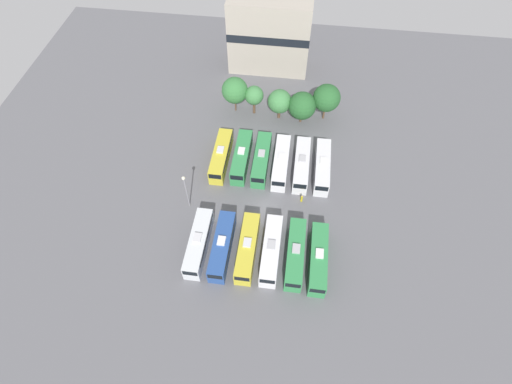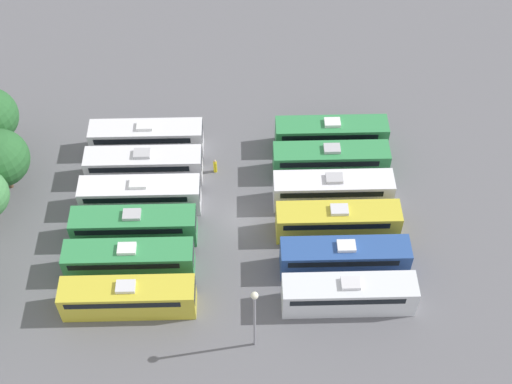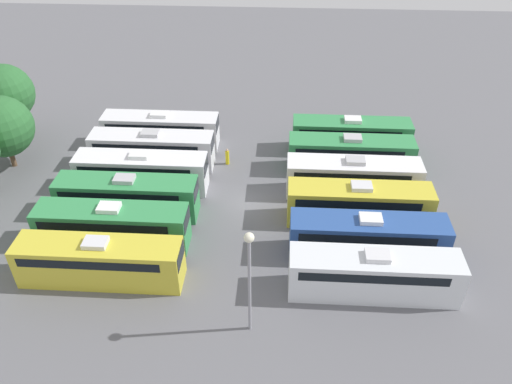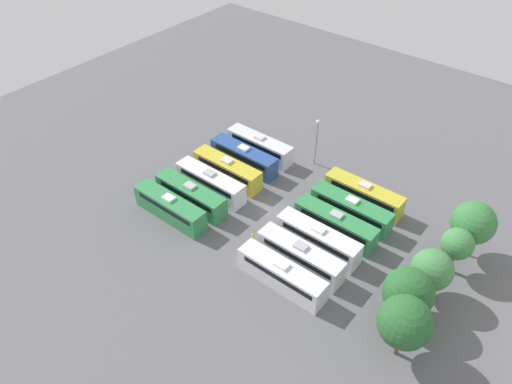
# 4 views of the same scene
# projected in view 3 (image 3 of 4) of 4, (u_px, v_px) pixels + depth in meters

# --- Properties ---
(ground_plane) EXTENTS (118.42, 118.42, 0.00)m
(ground_plane) POSITION_uv_depth(u_px,v_px,m) (246.00, 203.00, 42.47)
(ground_plane) COLOR slate
(bus_0) EXTENTS (2.64, 11.38, 3.56)m
(bus_0) POSITION_uv_depth(u_px,v_px,m) (374.00, 274.00, 33.22)
(bus_0) COLOR silver
(bus_0) RESTS_ON ground_plane
(bus_1) EXTENTS (2.64, 11.38, 3.56)m
(bus_1) POSITION_uv_depth(u_px,v_px,m) (367.00, 236.00, 36.30)
(bus_1) COLOR #284C93
(bus_1) RESTS_ON ground_plane
(bus_2) EXTENTS (2.64, 11.38, 3.56)m
(bus_2) POSITION_uv_depth(u_px,v_px,m) (359.00, 203.00, 39.57)
(bus_2) COLOR gold
(bus_2) RESTS_ON ground_plane
(bus_3) EXTENTS (2.64, 11.38, 3.56)m
(bus_3) POSITION_uv_depth(u_px,v_px,m) (353.00, 177.00, 42.62)
(bus_3) COLOR white
(bus_3) RESTS_ON ground_plane
(bus_4) EXTENTS (2.64, 11.38, 3.56)m
(bus_4) POSITION_uv_depth(u_px,v_px,m) (350.00, 154.00, 45.70)
(bus_4) COLOR #338C4C
(bus_4) RESTS_ON ground_plane
(bus_5) EXTENTS (2.64, 11.38, 3.56)m
(bus_5) POSITION_uv_depth(u_px,v_px,m) (351.00, 135.00, 48.58)
(bus_5) COLOR #338C4C
(bus_5) RESTS_ON ground_plane
(bus_6) EXTENTS (2.64, 11.38, 3.56)m
(bus_6) POSITION_uv_depth(u_px,v_px,m) (99.00, 260.00, 34.24)
(bus_6) COLOR gold
(bus_6) RESTS_ON ground_plane
(bus_7) EXTENTS (2.64, 11.38, 3.56)m
(bus_7) POSITION_uv_depth(u_px,v_px,m) (112.00, 225.00, 37.37)
(bus_7) COLOR #338C4C
(bus_7) RESTS_ON ground_plane
(bus_8) EXTENTS (2.64, 11.38, 3.56)m
(bus_8) POSITION_uv_depth(u_px,v_px,m) (127.00, 196.00, 40.39)
(bus_8) COLOR #338C4C
(bus_8) RESTS_ON ground_plane
(bus_9) EXTENTS (2.64, 11.38, 3.56)m
(bus_9) POSITION_uv_depth(u_px,v_px,m) (141.00, 171.00, 43.35)
(bus_9) COLOR white
(bus_9) RESTS_ON ground_plane
(bus_10) EXTENTS (2.64, 11.38, 3.56)m
(bus_10) POSITION_uv_depth(u_px,v_px,m) (152.00, 149.00, 46.42)
(bus_10) COLOR silver
(bus_10) RESTS_ON ground_plane
(bus_11) EXTENTS (2.64, 11.38, 3.56)m
(bus_11) POSITION_uv_depth(u_px,v_px,m) (161.00, 129.00, 49.48)
(bus_11) COLOR silver
(bus_11) RESTS_ON ground_plane
(worker_person) EXTENTS (0.36, 0.36, 1.65)m
(worker_person) POSITION_uv_depth(u_px,v_px,m) (227.00, 157.00, 47.10)
(worker_person) COLOR gold
(worker_person) RESTS_ON ground_plane
(light_pole) EXTENTS (0.60, 0.60, 7.91)m
(light_pole) POSITION_uv_depth(u_px,v_px,m) (249.00, 267.00, 28.60)
(light_pole) COLOR gray
(light_pole) RESTS_ON ground_plane
(tree_3) EXTENTS (5.56, 5.56, 6.95)m
(tree_3) POSITION_uv_depth(u_px,v_px,m) (2.00, 127.00, 44.88)
(tree_3) COLOR brown
(tree_3) RESTS_ON ground_plane
(tree_4) EXTENTS (5.50, 5.50, 8.06)m
(tree_4) POSITION_uv_depth(u_px,v_px,m) (5.00, 93.00, 48.03)
(tree_4) COLOR brown
(tree_4) RESTS_ON ground_plane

